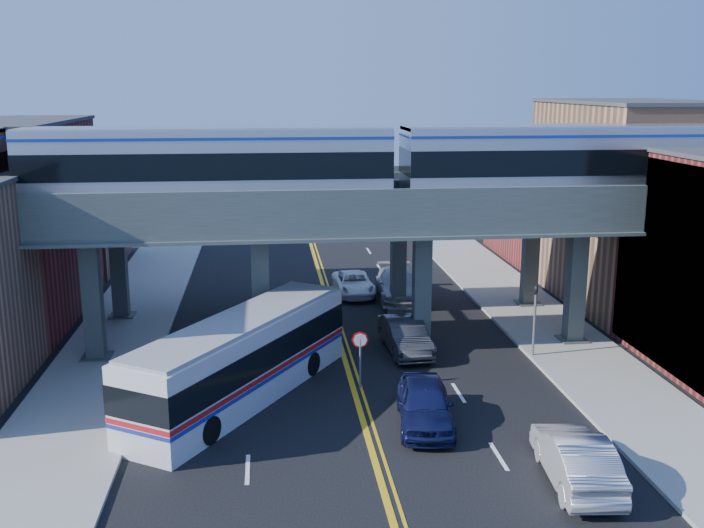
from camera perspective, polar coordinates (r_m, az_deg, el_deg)
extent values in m
plane|color=black|center=(32.27, 0.70, -11.03)|extent=(120.00, 120.00, 0.00)
cube|color=gray|center=(42.12, -16.84, -5.66)|extent=(5.00, 70.00, 0.16)
cube|color=gray|center=(44.05, 14.14, -4.68)|extent=(5.00, 70.00, 0.16)
cube|color=maroon|center=(48.25, -24.20, 2.72)|extent=(8.00, 14.00, 11.00)
cube|color=#956A4D|center=(60.82, -20.42, 3.50)|extent=(8.00, 10.00, 8.00)
cube|color=#956A4D|center=(50.88, 19.60, 4.15)|extent=(8.00, 14.00, 12.00)
cube|color=maroon|center=(62.92, 14.40, 4.66)|extent=(8.00, 10.00, 9.00)
cube|color=teal|center=(38.82, 21.79, -0.44)|extent=(0.10, 9.50, 9.50)
cube|color=#434D4A|center=(39.51, -18.33, -2.57)|extent=(0.85, 0.85, 6.00)
cube|color=#434D4A|center=(38.62, -6.64, -2.33)|extent=(0.85, 0.85, 6.00)
cube|color=#434D4A|center=(39.36, 5.09, -2.00)|extent=(0.85, 0.85, 6.00)
cube|color=#434D4A|center=(41.66, 15.94, -1.62)|extent=(0.85, 0.85, 6.00)
cube|color=#424C48|center=(37.99, -0.74, 3.22)|extent=(52.00, 3.60, 1.40)
cube|color=#434D4A|center=(46.17, -16.59, -0.26)|extent=(0.85, 0.85, 6.00)
cube|color=#434D4A|center=(45.41, -6.62, -0.02)|extent=(0.85, 0.85, 6.00)
cube|color=#434D4A|center=(46.04, 3.39, 0.23)|extent=(0.85, 0.85, 6.00)
cube|color=#434D4A|center=(48.02, 12.84, 0.45)|extent=(0.85, 0.85, 6.00)
cube|color=#424C48|center=(44.88, -1.61, 4.72)|extent=(52.00, 3.60, 1.40)
cube|color=black|center=(38.53, -18.35, 3.96)|extent=(2.46, 2.46, 0.28)
cube|color=black|center=(37.79, -1.97, 4.45)|extent=(2.46, 2.46, 0.28)
cube|color=silver|center=(37.54, -10.36, 7.16)|extent=(16.99, 3.24, 3.58)
cube|color=black|center=(37.52, -10.37, 7.38)|extent=(17.01, 3.30, 1.23)
cube|color=black|center=(38.92, 8.27, 4.57)|extent=(2.46, 2.46, 0.28)
cube|color=black|center=(42.95, 22.50, 4.50)|extent=(2.46, 2.46, 0.28)
cube|color=silver|center=(40.40, 15.91, 7.27)|extent=(16.99, 3.24, 3.58)
cube|color=black|center=(40.39, 15.92, 7.48)|extent=(17.01, 3.30, 1.23)
cylinder|color=slate|center=(34.64, 0.60, -7.27)|extent=(0.09, 0.09, 2.30)
cylinder|color=red|center=(34.27, 0.60, -5.54)|extent=(0.76, 0.04, 0.76)
cylinder|color=slate|center=(39.25, 13.11, -4.47)|extent=(0.12, 0.12, 3.20)
imported|color=black|center=(38.70, 13.26, -1.57)|extent=(0.15, 0.18, 0.90)
cube|color=silver|center=(33.74, -8.01, -6.96)|extent=(9.44, 12.67, 3.40)
cube|color=black|center=(33.60, -8.04, -6.26)|extent=(9.51, 12.74, 1.15)
cube|color=#B21419|center=(33.85, -8.00, -7.48)|extent=(9.50, 12.73, 0.20)
cylinder|color=black|center=(31.03, -12.35, -11.27)|extent=(3.09, 2.50, 1.10)
cylinder|color=black|center=(37.06, -4.77, -6.93)|extent=(3.09, 2.50, 1.10)
imported|color=#11153F|center=(31.32, 5.33, -10.10)|extent=(2.70, 5.40, 1.77)
imported|color=#28282A|center=(39.40, 3.89, -5.23)|extent=(2.13, 5.27, 1.70)
imported|color=white|center=(50.06, 0.12, -1.43)|extent=(2.54, 5.12, 1.39)
imported|color=#AEAEB3|center=(48.87, 3.40, -1.55)|extent=(2.89, 6.41, 1.82)
imported|color=#9F9FA3|center=(28.07, 15.99, -13.43)|extent=(2.35, 5.51, 1.77)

